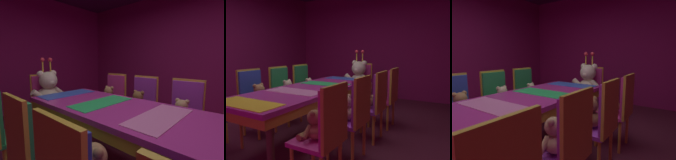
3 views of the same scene
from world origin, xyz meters
The scene contains 19 objects.
ground_plane centered at (0.00, 0.00, 0.00)m, with size 7.90×7.90×0.00m, color #591E33.
wall_back centered at (0.00, 3.20, 1.40)m, with size 5.20×0.12×2.80m, color #8C1959.
banquet_table centered at (0.00, 0.00, 0.65)m, with size 0.90×2.54×0.75m.
chair_left_1 centered at (-0.87, -0.31, 0.60)m, with size 0.42×0.41×0.98m.
teddy_left_1 centered at (-0.73, -0.31, 0.60)m, with size 0.26×0.34×0.32m.
chair_left_2 centered at (-0.86, 0.28, 0.60)m, with size 0.42×0.41×0.98m.
teddy_left_2 centered at (-0.71, 0.28, 0.59)m, with size 0.25×0.32×0.31m.
chair_left_3 centered at (-0.88, 0.90, 0.60)m, with size 0.42×0.41×0.98m.
teddy_left_3 centered at (-0.73, 0.90, 0.57)m, with size 0.22×0.28×0.27m.
chair_right_0 centered at (0.86, -0.92, 0.60)m, with size 0.42×0.41×0.98m.
teddy_right_0 centered at (0.71, -0.92, 0.58)m, with size 0.23×0.30×0.28m.
chair_right_1 centered at (0.85, -0.30, 0.60)m, with size 0.42×0.41×0.98m.
teddy_right_1 centered at (0.70, -0.30, 0.59)m, with size 0.25×0.32×0.30m.
chair_right_2 centered at (0.86, 0.33, 0.60)m, with size 0.42×0.41×0.98m.
teddy_right_2 centered at (0.71, 0.33, 0.60)m, with size 0.27×0.34×0.32m.
chair_right_3 centered at (0.87, 0.93, 0.60)m, with size 0.42×0.41×0.98m.
teddy_right_3 centered at (0.72, 0.93, 0.60)m, with size 0.27×0.34×0.32m.
throne_chair centered at (0.00, 1.82, 0.60)m, with size 0.41×0.42×0.98m.
king_teddy_bear centered at (0.00, 1.65, 0.72)m, with size 0.63×0.49×0.82m.
Camera 2 is at (1.83, -2.43, 1.27)m, focal length 34.16 mm.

